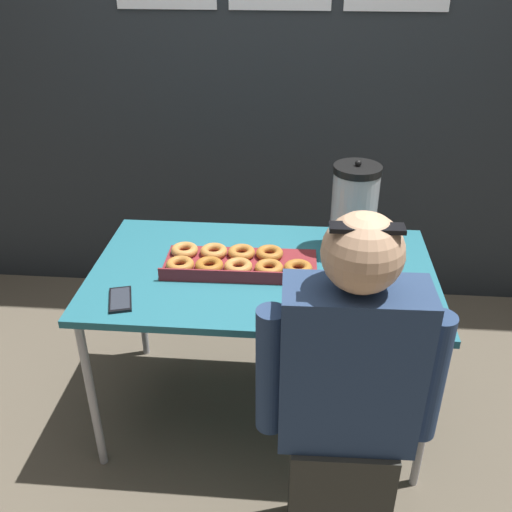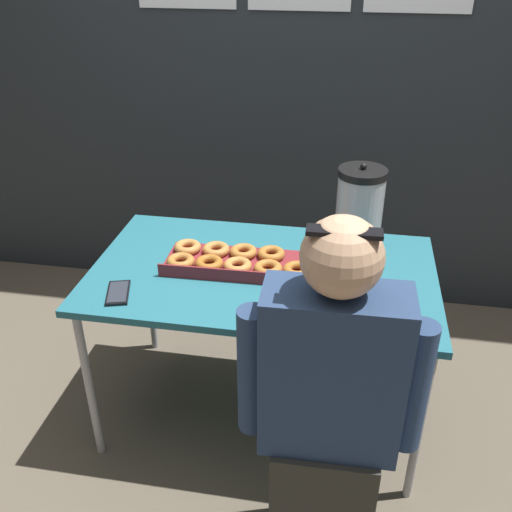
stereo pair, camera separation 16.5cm
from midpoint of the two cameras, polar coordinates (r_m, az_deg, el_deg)
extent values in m
plane|color=brown|center=(2.62, 2.46, -15.09)|extent=(12.00, 12.00, 0.00)
cube|color=#23282D|center=(2.95, 6.06, 21.66)|extent=(6.00, 0.10, 2.89)
cube|color=#236675|center=(2.18, 2.85, -1.79)|extent=(1.31, 0.78, 0.03)
cylinder|color=#ADADB2|center=(2.28, -14.31, -12.59)|extent=(0.03, 0.03, 0.69)
cylinder|color=#ADADB2|center=(2.16, 18.23, -16.09)|extent=(0.03, 0.03, 0.69)
cylinder|color=#ADADB2|center=(2.78, -8.97, -3.38)|extent=(0.03, 0.03, 0.69)
cylinder|color=#ADADB2|center=(2.69, 16.67, -5.69)|extent=(0.03, 0.03, 0.69)
cube|color=maroon|center=(2.20, 0.65, -0.84)|extent=(0.59, 0.26, 0.02)
cube|color=maroon|center=(2.08, 0.18, -1.89)|extent=(0.59, 0.02, 0.04)
torus|color=#B77532|center=(2.18, -5.40, -0.56)|extent=(0.14, 0.14, 0.03)
torus|color=#A86623|center=(2.16, -2.53, -0.77)|extent=(0.13, 0.13, 0.03)
torus|color=#C58240|center=(2.14, 0.36, -1.01)|extent=(0.15, 0.15, 0.03)
torus|color=#B2702E|center=(2.13, 3.43, -1.28)|extent=(0.12, 0.12, 0.03)
torus|color=#AC6A27|center=(2.13, 6.36, -1.45)|extent=(0.15, 0.15, 0.03)
torus|color=#C68441|center=(2.28, -4.80, 0.85)|extent=(0.12, 0.12, 0.03)
torus|color=#C2803E|center=(2.25, -1.92, 0.62)|extent=(0.13, 0.13, 0.03)
torus|color=#B67432|center=(2.24, 0.84, 0.39)|extent=(0.14, 0.14, 0.03)
torus|color=#AF6D2B|center=(2.23, 3.65, 0.18)|extent=(0.11, 0.11, 0.03)
cylinder|color=#B7B7BC|center=(2.28, 12.30, 3.97)|extent=(0.18, 0.18, 0.33)
cylinder|color=black|center=(2.21, 12.78, 8.10)|extent=(0.19, 0.19, 0.03)
sphere|color=black|center=(2.20, 12.86, 8.70)|extent=(0.03, 0.03, 0.03)
cylinder|color=black|center=(2.24, 12.06, 0.53)|extent=(0.02, 0.05, 0.02)
cube|color=black|center=(2.07, -11.43, -3.69)|extent=(0.12, 0.17, 0.01)
cube|color=#2D333D|center=(2.07, -11.44, -3.56)|extent=(0.10, 0.15, 0.00)
cube|color=#33332D|center=(2.04, 9.09, -22.48)|extent=(0.33, 0.23, 0.50)
cube|color=navy|center=(1.66, 10.51, -11.44)|extent=(0.41, 0.19, 0.53)
sphere|color=tan|center=(1.45, 11.84, -0.17)|extent=(0.22, 0.22, 0.22)
cube|color=black|center=(1.39, 12.23, 2.30)|extent=(0.18, 0.05, 0.01)
cylinder|color=navy|center=(1.71, 18.23, -12.48)|extent=(0.09, 0.09, 0.43)
cylinder|color=navy|center=(1.68, 2.51, -11.55)|extent=(0.09, 0.09, 0.43)
camera|label=1|loc=(0.08, -87.80, 1.25)|focal=40.00mm
camera|label=2|loc=(0.08, 92.20, -1.25)|focal=40.00mm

